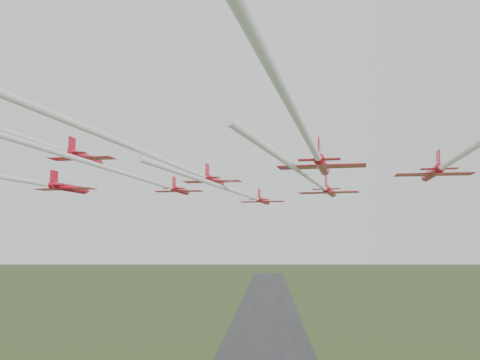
# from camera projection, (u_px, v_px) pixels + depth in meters

# --- Properties ---
(runway) EXTENTS (38.00, 900.00, 0.04)m
(runway) POSITION_uv_depth(u_px,v_px,m) (267.00, 325.00, 276.17)
(runway) COLOR #2F2F31
(runway) RESTS_ON ground
(jet_lead) EXTENTS (15.52, 59.71, 2.52)m
(jet_lead) POSITION_uv_depth(u_px,v_px,m) (243.00, 194.00, 87.87)
(jet_lead) COLOR red
(jet_row2_left) EXTENTS (11.49, 57.59, 2.46)m
(jet_row2_left) POSITION_uv_depth(u_px,v_px,m) (149.00, 181.00, 77.65)
(jet_row2_left) COLOR red
(jet_row2_right) EXTENTS (17.86, 59.74, 2.89)m
(jet_row2_right) POSITION_uv_depth(u_px,v_px,m) (316.00, 182.00, 74.37)
(jet_row2_right) COLOR red
(jet_row3_mid) EXTENTS (14.95, 68.35, 2.48)m
(jet_row3_mid) POSITION_uv_depth(u_px,v_px,m) (166.00, 161.00, 58.40)
(jet_row3_mid) COLOR red
(jet_row3_right) EXTENTS (10.31, 55.83, 2.88)m
(jet_row3_right) POSITION_uv_depth(u_px,v_px,m) (455.00, 158.00, 56.51)
(jet_row3_right) COLOR red
(jet_row4_left) EXTENTS (11.33, 62.75, 2.45)m
(jet_row4_left) POSITION_uv_depth(u_px,v_px,m) (1.00, 130.00, 50.18)
(jet_row4_left) COLOR red
(jet_row4_right) EXTENTS (13.19, 54.26, 2.90)m
(jet_row4_right) POSITION_uv_depth(u_px,v_px,m) (312.00, 147.00, 48.02)
(jet_row4_right) COLOR red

